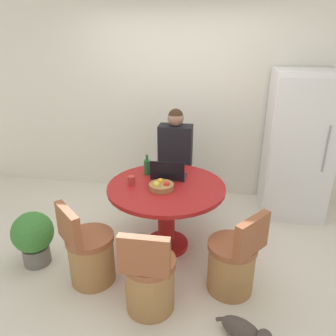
# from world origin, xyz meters

# --- Properties ---
(ground_plane) EXTENTS (12.00, 12.00, 0.00)m
(ground_plane) POSITION_xyz_m (0.00, 0.00, 0.00)
(ground_plane) COLOR beige
(wall_back) EXTENTS (7.00, 0.06, 2.60)m
(wall_back) POSITION_xyz_m (0.00, 1.63, 1.30)
(wall_back) COLOR silver
(wall_back) RESTS_ON ground_plane
(refrigerator) EXTENTS (0.74, 0.70, 1.78)m
(refrigerator) POSITION_xyz_m (1.51, 1.24, 0.89)
(refrigerator) COLOR white
(refrigerator) RESTS_ON ground_plane
(dining_table) EXTENTS (1.20, 1.20, 0.73)m
(dining_table) POSITION_xyz_m (0.07, 0.20, 0.55)
(dining_table) COLOR maroon
(dining_table) RESTS_ON ground_plane
(chair_near_camera) EXTENTS (0.43, 0.43, 0.81)m
(chair_near_camera) POSITION_xyz_m (0.09, -0.67, 0.29)
(chair_near_camera) COLOR #9E7042
(chair_near_camera) RESTS_ON ground_plane
(chair_near_left_corner) EXTENTS (0.50, 0.50, 0.81)m
(chair_near_left_corner) POSITION_xyz_m (-0.52, -0.44, 0.29)
(chair_near_left_corner) COLOR #9E7042
(chair_near_left_corner) RESTS_ON ground_plane
(chair_near_right_corner) EXTENTS (0.50, 0.50, 0.81)m
(chair_near_right_corner) POSITION_xyz_m (0.77, -0.34, 0.29)
(chair_near_right_corner) COLOR #9E7042
(chair_near_right_corner) RESTS_ON ground_plane
(person_seated) EXTENTS (0.40, 0.37, 1.34)m
(person_seated) POSITION_xyz_m (0.05, 1.03, 0.73)
(person_seated) COLOR #2D2D38
(person_seated) RESTS_ON ground_plane
(laptop) EXTENTS (0.36, 0.22, 0.21)m
(laptop) POSITION_xyz_m (0.07, 0.38, 0.78)
(laptop) COLOR #232328
(laptop) RESTS_ON dining_table
(fruit_bowl) EXTENTS (0.24, 0.24, 0.10)m
(fruit_bowl) POSITION_xyz_m (0.04, 0.12, 0.76)
(fruit_bowl) COLOR olive
(fruit_bowl) RESTS_ON dining_table
(coffee_cup) EXTENTS (0.07, 0.07, 0.09)m
(coffee_cup) POSITION_xyz_m (-0.28, 0.17, 0.77)
(coffee_cup) COLOR #B2332D
(coffee_cup) RESTS_ON dining_table
(bottle) EXTENTS (0.07, 0.07, 0.23)m
(bottle) POSITION_xyz_m (-0.18, 0.45, 0.82)
(bottle) COLOR #23602D
(bottle) RESTS_ON dining_table
(cat) EXTENTS (0.42, 0.25, 0.18)m
(cat) POSITION_xyz_m (0.86, -0.86, 0.09)
(cat) COLOR #473D38
(cat) RESTS_ON ground_plane
(potted_plant) EXTENTS (0.40, 0.40, 0.56)m
(potted_plant) POSITION_xyz_m (-1.16, -0.30, 0.32)
(potted_plant) COLOR slate
(potted_plant) RESTS_ON ground_plane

